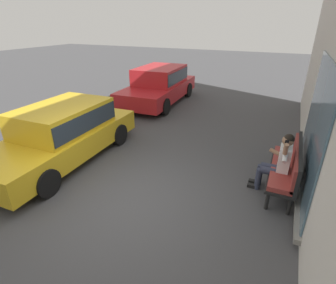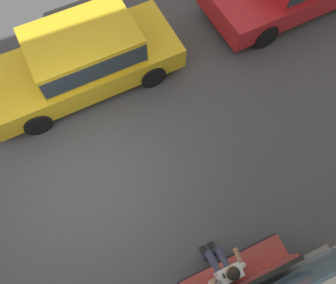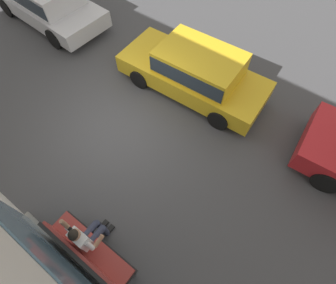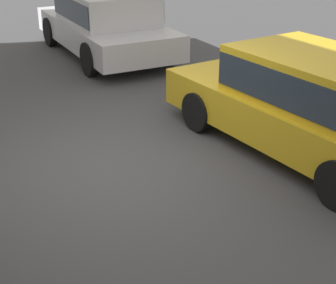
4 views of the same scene
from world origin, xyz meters
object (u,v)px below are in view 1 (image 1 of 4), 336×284
Objects in this scene: bench at (289,165)px; person_on_phone at (278,162)px; parked_car_near at (159,84)px; parked_car_mid at (63,131)px.

person_on_phone reaches higher than bench.
person_on_phone is at bearing 46.30° from parked_car_near.
parked_car_mid is at bearing -81.51° from person_on_phone.
bench is 0.42× the size of parked_car_near.
bench is 0.32m from person_on_phone.
parked_car_near is at bearing -178.66° from parked_car_mid.
bench is 0.45× the size of parked_car_mid.
person_on_phone is 0.28× the size of parked_car_near.
person_on_phone is at bearing -49.04° from bench.
parked_car_mid is (0.76, -5.06, 0.08)m from person_on_phone.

